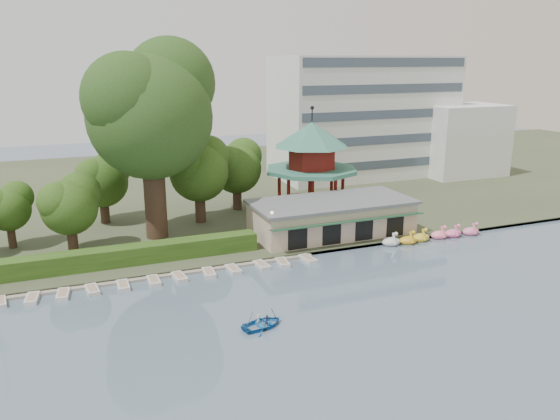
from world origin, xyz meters
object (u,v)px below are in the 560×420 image
boathouse (332,217)px  big_tree (151,106)px  dock (145,277)px  pavilion (311,158)px  rowboat_with_passengers (263,321)px

boathouse → big_tree: 23.50m
dock → pavilion: bearing=31.7°
boathouse → pavilion: size_ratio=1.38×
dock → rowboat_with_passengers: rowboat_with_passengers is taller
pavilion → rowboat_with_passengers: (-17.03, -28.05, -6.99)m
dock → rowboat_with_passengers: bearing=-62.3°
big_tree → dock: bearing=-106.1°
big_tree → rowboat_with_passengers: 28.52m
dock → boathouse: bearing=12.2°
pavilion → rowboat_with_passengers: 33.55m
dock → pavilion: pavilion is taller
pavilion → rowboat_with_passengers: size_ratio=2.46×
pavilion → big_tree: big_tree is taller
big_tree → rowboat_with_passengers: (3.79, -24.27, -14.49)m
dock → big_tree: bearing=73.9°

